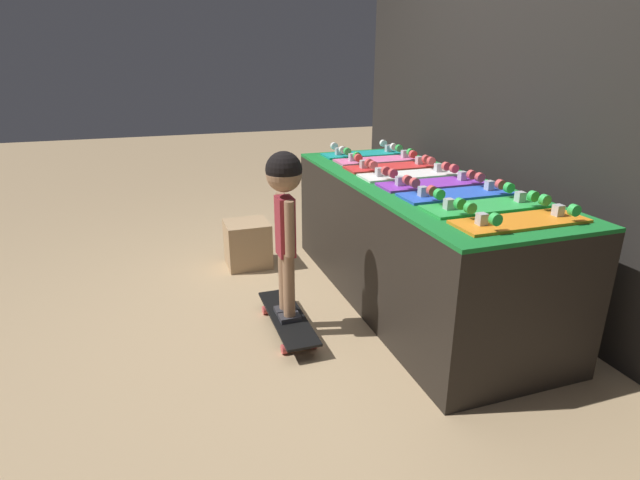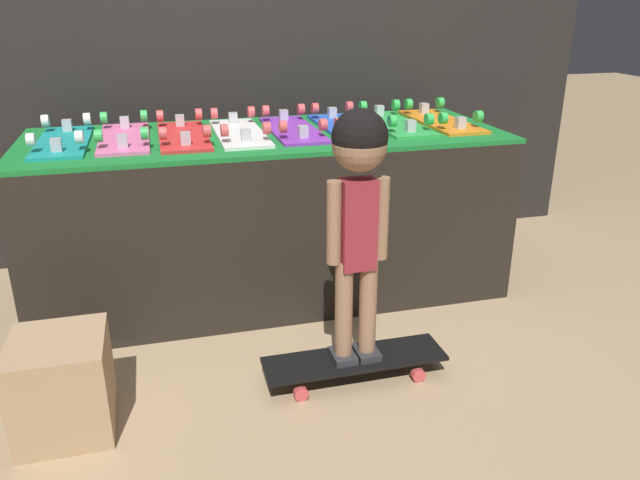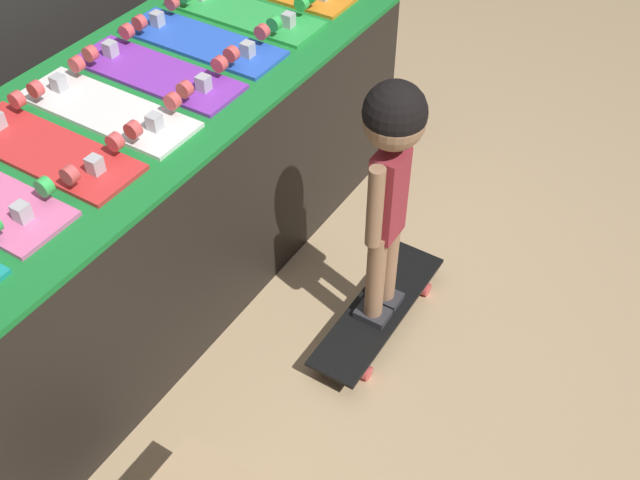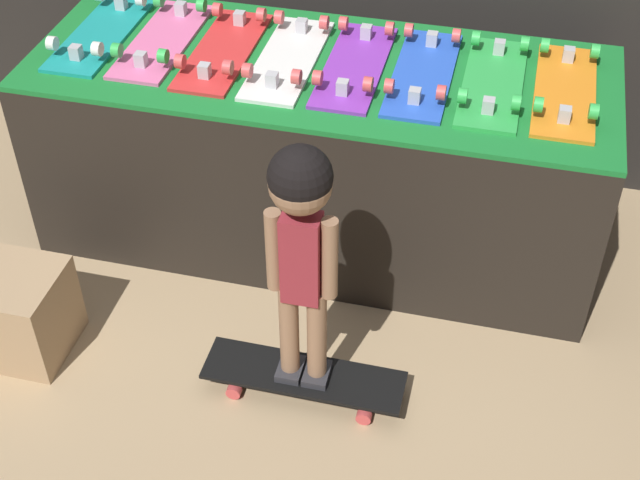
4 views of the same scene
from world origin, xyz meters
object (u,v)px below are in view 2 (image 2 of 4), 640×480
Objects in this scene: skateboard_white_on_rack at (239,131)px; child at (359,191)px; skateboard_orange_on_rack at (441,119)px; skateboard_blue_on_rack at (344,125)px; skateboard_on_floor at (355,361)px; skateboard_purple_on_rack at (293,128)px; storage_box at (63,385)px; skateboard_red_on_rack at (183,134)px; skateboard_teal_on_rack at (63,139)px; skateboard_pink_on_rack at (124,136)px; skateboard_green_on_rack at (394,122)px.

child reaches higher than skateboard_white_on_rack.
skateboard_orange_on_rack is at bearing 50.35° from child.
skateboard_blue_on_rack is 1.17m from skateboard_on_floor.
skateboard_white_on_rack is 1.00× the size of skateboard_purple_on_rack.
child is (-0.22, -0.89, -0.05)m from skateboard_blue_on_rack.
skateboard_blue_on_rack is at bearing 1.17° from skateboard_purple_on_rack.
skateboard_red_on_rack is at bearing 61.42° from storage_box.
skateboard_purple_on_rack is 0.25m from skateboard_blue_on_rack.
skateboard_white_on_rack is at bearing -0.93° from skateboard_red_on_rack.
skateboard_teal_on_rack is 0.75m from skateboard_white_on_rack.
skateboard_pink_on_rack is at bearing 130.91° from skateboard_on_floor.
skateboard_green_on_rack is 1.84× the size of storage_box.
skateboard_teal_on_rack and skateboard_pink_on_rack have the same top height.
skateboard_green_on_rack is at bearing 0.51° from skateboard_red_on_rack.
skateboard_red_on_rack and skateboard_orange_on_rack have the same top height.
skateboard_pink_on_rack reaches higher than skateboard_on_floor.
storage_box is (-0.24, -0.93, -0.63)m from skateboard_pink_on_rack.
skateboard_red_on_rack is 1.21m from storage_box.
skateboard_teal_on_rack and skateboard_purple_on_rack have the same top height.
skateboard_pink_on_rack is at bearing 175.28° from skateboard_red_on_rack.
skateboard_on_floor is at bearing 1.58° from storage_box.
skateboard_purple_on_rack is 0.75m from skateboard_orange_on_rack.
skateboard_purple_on_rack is 0.90× the size of skateboard_on_floor.
skateboard_orange_on_rack is at bearing -0.26° from skateboard_pink_on_rack.
skateboard_on_floor is 2.05× the size of storage_box.
skateboard_white_on_rack is 1.00m from skateboard_orange_on_rack.
skateboard_pink_on_rack is at bearing 178.89° from skateboard_purple_on_rack.
skateboard_on_floor is (0.53, -0.88, -0.72)m from skateboard_red_on_rack.
skateboard_pink_on_rack is at bearing 1.90° from skateboard_teal_on_rack.
skateboard_blue_on_rack is (1.00, -0.01, 0.00)m from skateboard_pink_on_rack.
child is (0.03, -0.89, -0.05)m from skateboard_purple_on_rack.
skateboard_red_on_rack is 1.25m from skateboard_on_floor.
skateboard_red_on_rack reaches higher than skateboard_on_floor.
skateboard_red_on_rack is 1.00× the size of skateboard_green_on_rack.
skateboard_orange_on_rack is 2.07m from storage_box.
child is at bearing -49.09° from skateboard_pink_on_rack.
skateboard_green_on_rack is (0.50, 0.00, 0.00)m from skateboard_purple_on_rack.
skateboard_teal_on_rack and skateboard_blue_on_rack have the same top height.
skateboard_red_on_rack is 0.90× the size of skateboard_on_floor.
skateboard_on_floor is (0.03, -0.89, -0.72)m from skateboard_purple_on_rack.
skateboard_blue_on_rack reaches higher than skateboard_on_floor.
storage_box is (-0.74, -0.90, -0.63)m from skateboard_white_on_rack.
skateboard_pink_on_rack is 1.00× the size of skateboard_white_on_rack.
skateboard_red_on_rack is (0.50, -0.01, 0.00)m from skateboard_teal_on_rack.
skateboard_on_floor is 0.74× the size of child.
skateboard_teal_on_rack is 1.11m from storage_box.
skateboard_red_on_rack is 1.84× the size of storage_box.
skateboard_orange_on_rack is 1.36m from skateboard_on_floor.
child reaches higher than skateboard_purple_on_rack.
skateboard_orange_on_rack is (1.00, 0.02, 0.00)m from skateboard_white_on_rack.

